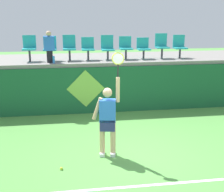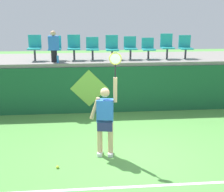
{
  "view_description": "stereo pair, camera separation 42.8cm",
  "coord_description": "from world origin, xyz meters",
  "px_view_note": "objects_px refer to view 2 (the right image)",
  "views": [
    {
      "loc": [
        -1.42,
        -6.72,
        3.45
      ],
      "look_at": [
        -0.26,
        1.21,
        1.19
      ],
      "focal_mm": 49.84,
      "sensor_mm": 36.0,
      "label": 1
    },
    {
      "loc": [
        -0.99,
        -6.77,
        3.45
      ],
      "look_at": [
        -0.26,
        1.21,
        1.19
      ],
      "focal_mm": 49.84,
      "sensor_mm": 36.0,
      "label": 2
    }
  ],
  "objects_px": {
    "stadium_chair_0": "(35,46)",
    "stadium_chair_7": "(167,45)",
    "water_bottle": "(58,59)",
    "stadium_chair_4": "(112,47)",
    "stadium_chair_1": "(55,47)",
    "stadium_chair_3": "(92,47)",
    "stadium_chair_6": "(148,47)",
    "stadium_chair_8": "(185,46)",
    "stadium_chair_2": "(74,46)",
    "tennis_ball": "(58,167)",
    "stadium_chair_5": "(130,47)",
    "tennis_player": "(105,118)",
    "spectator_0": "(54,46)"
  },
  "relations": [
    {
      "from": "stadium_chair_7",
      "to": "spectator_0",
      "type": "xyz_separation_m",
      "value": [
        -3.98,
        -0.41,
        0.05
      ]
    },
    {
      "from": "stadium_chair_5",
      "to": "stadium_chair_8",
      "type": "height_order",
      "value": "stadium_chair_8"
    },
    {
      "from": "stadium_chair_1",
      "to": "spectator_0",
      "type": "bearing_deg",
      "value": -90.0
    },
    {
      "from": "stadium_chair_8",
      "to": "spectator_0",
      "type": "relative_size",
      "value": 0.79
    },
    {
      "from": "stadium_chair_0",
      "to": "stadium_chair_6",
      "type": "bearing_deg",
      "value": -0.07
    },
    {
      "from": "stadium_chair_4",
      "to": "tennis_player",
      "type": "bearing_deg",
      "value": -97.44
    },
    {
      "from": "stadium_chair_4",
      "to": "spectator_0",
      "type": "xyz_separation_m",
      "value": [
        -2.0,
        -0.41,
        0.09
      ]
    },
    {
      "from": "water_bottle",
      "to": "stadium_chair_5",
      "type": "bearing_deg",
      "value": 13.72
    },
    {
      "from": "stadium_chair_1",
      "to": "stadium_chair_3",
      "type": "bearing_deg",
      "value": -0.17
    },
    {
      "from": "water_bottle",
      "to": "stadium_chair_1",
      "type": "xyz_separation_m",
      "value": [
        -0.13,
        0.62,
        0.34
      ]
    },
    {
      "from": "stadium_chair_2",
      "to": "stadium_chair_3",
      "type": "height_order",
      "value": "stadium_chair_2"
    },
    {
      "from": "stadium_chair_1",
      "to": "stadium_chair_8",
      "type": "relative_size",
      "value": 1.02
    },
    {
      "from": "stadium_chair_0",
      "to": "stadium_chair_2",
      "type": "xyz_separation_m",
      "value": [
        1.35,
        0.0,
        -0.01
      ]
    },
    {
      "from": "stadium_chair_1",
      "to": "stadium_chair_0",
      "type": "bearing_deg",
      "value": 179.99
    },
    {
      "from": "tennis_player",
      "to": "stadium_chair_0",
      "type": "xyz_separation_m",
      "value": [
        -2.15,
        4.07,
        1.24
      ]
    },
    {
      "from": "stadium_chair_8",
      "to": "stadium_chair_2",
      "type": "bearing_deg",
      "value": 179.99
    },
    {
      "from": "stadium_chair_0",
      "to": "stadium_chair_7",
      "type": "distance_m",
      "value": 4.66
    },
    {
      "from": "water_bottle",
      "to": "stadium_chair_0",
      "type": "xyz_separation_m",
      "value": [
        -0.82,
        0.62,
        0.37
      ]
    },
    {
      "from": "tennis_player",
      "to": "stadium_chair_0",
      "type": "height_order",
      "value": "stadium_chair_0"
    },
    {
      "from": "tennis_ball",
      "to": "stadium_chair_8",
      "type": "distance_m",
      "value": 6.68
    },
    {
      "from": "stadium_chair_5",
      "to": "stadium_chair_6",
      "type": "distance_m",
      "value": 0.65
    },
    {
      "from": "spectator_0",
      "to": "stadium_chair_7",
      "type": "bearing_deg",
      "value": 5.85
    },
    {
      "from": "stadium_chair_1",
      "to": "stadium_chair_6",
      "type": "xyz_separation_m",
      "value": [
        3.29,
        -0.0,
        -0.06
      ]
    },
    {
      "from": "tennis_ball",
      "to": "stadium_chair_3",
      "type": "distance_m",
      "value": 5.18
    },
    {
      "from": "stadium_chair_7",
      "to": "spectator_0",
      "type": "relative_size",
      "value": 0.85
    },
    {
      "from": "stadium_chair_6",
      "to": "stadium_chair_7",
      "type": "relative_size",
      "value": 0.84
    },
    {
      "from": "stadium_chair_5",
      "to": "stadium_chair_0",
      "type": "bearing_deg",
      "value": 179.95
    },
    {
      "from": "stadium_chair_6",
      "to": "stadium_chair_8",
      "type": "height_order",
      "value": "stadium_chair_8"
    },
    {
      "from": "stadium_chair_5",
      "to": "stadium_chair_7",
      "type": "bearing_deg",
      "value": 0.3
    },
    {
      "from": "water_bottle",
      "to": "stadium_chair_4",
      "type": "distance_m",
      "value": 1.99
    },
    {
      "from": "water_bottle",
      "to": "stadium_chair_5",
      "type": "distance_m",
      "value": 2.61
    },
    {
      "from": "stadium_chair_2",
      "to": "stadium_chair_6",
      "type": "distance_m",
      "value": 2.63
    },
    {
      "from": "stadium_chair_8",
      "to": "spectator_0",
      "type": "height_order",
      "value": "spectator_0"
    },
    {
      "from": "water_bottle",
      "to": "stadium_chair_2",
      "type": "height_order",
      "value": "stadium_chair_2"
    },
    {
      "from": "water_bottle",
      "to": "stadium_chair_3",
      "type": "height_order",
      "value": "stadium_chair_3"
    },
    {
      "from": "stadium_chair_1",
      "to": "stadium_chair_3",
      "type": "height_order",
      "value": "stadium_chair_1"
    },
    {
      "from": "tennis_ball",
      "to": "stadium_chair_0",
      "type": "xyz_separation_m",
      "value": [
        -1.04,
        4.64,
        2.17
      ]
    },
    {
      "from": "stadium_chair_4",
      "to": "stadium_chair_7",
      "type": "bearing_deg",
      "value": -0.04
    },
    {
      "from": "tennis_player",
      "to": "stadium_chair_3",
      "type": "distance_m",
      "value": 4.24
    },
    {
      "from": "tennis_ball",
      "to": "stadium_chair_6",
      "type": "relative_size",
      "value": 0.09
    },
    {
      "from": "tennis_player",
      "to": "stadium_chair_0",
      "type": "distance_m",
      "value": 4.77
    },
    {
      "from": "tennis_ball",
      "to": "stadium_chair_5",
      "type": "bearing_deg",
      "value": 63.61
    },
    {
      "from": "tennis_player",
      "to": "tennis_ball",
      "type": "relative_size",
      "value": 38.05
    },
    {
      "from": "stadium_chair_1",
      "to": "stadium_chair_6",
      "type": "height_order",
      "value": "stadium_chair_1"
    },
    {
      "from": "tennis_player",
      "to": "tennis_ball",
      "type": "distance_m",
      "value": 1.56
    },
    {
      "from": "stadium_chair_1",
      "to": "stadium_chair_2",
      "type": "bearing_deg",
      "value": 0.2
    },
    {
      "from": "stadium_chair_2",
      "to": "stadium_chair_3",
      "type": "xyz_separation_m",
      "value": [
        0.64,
        -0.01,
        -0.04
      ]
    },
    {
      "from": "tennis_ball",
      "to": "stadium_chair_0",
      "type": "bearing_deg",
      "value": 102.58
    },
    {
      "from": "stadium_chair_2",
      "to": "stadium_chair_4",
      "type": "relative_size",
      "value": 1.03
    },
    {
      "from": "stadium_chair_0",
      "to": "stadium_chair_8",
      "type": "bearing_deg",
      "value": 0.02
    }
  ]
}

